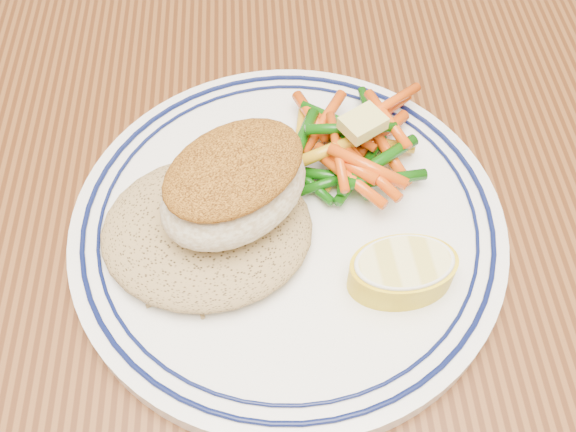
# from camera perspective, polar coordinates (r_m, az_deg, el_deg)

# --- Properties ---
(dining_table) EXTENTS (1.50, 0.90, 0.75)m
(dining_table) POSITION_cam_1_polar(r_m,az_deg,el_deg) (0.46, -4.54, -13.13)
(dining_table) COLOR #44210D
(dining_table) RESTS_ON ground
(plate) EXTENTS (0.26, 0.26, 0.02)m
(plate) POSITION_cam_1_polar(r_m,az_deg,el_deg) (0.39, -0.00, -0.88)
(plate) COLOR white
(plate) RESTS_ON dining_table
(rice_pilaf) EXTENTS (0.12, 0.11, 0.02)m
(rice_pilaf) POSITION_cam_1_polar(r_m,az_deg,el_deg) (0.37, -7.26, -0.93)
(rice_pilaf) COLOR olive
(rice_pilaf) RESTS_ON plate
(fish_fillet) EXTENTS (0.11, 0.11, 0.04)m
(fish_fillet) POSITION_cam_1_polar(r_m,az_deg,el_deg) (0.35, -4.81, 2.77)
(fish_fillet) COLOR beige
(fish_fillet) RESTS_ON rice_pilaf
(vegetable_pile) EXTENTS (0.10, 0.10, 0.03)m
(vegetable_pile) POSITION_cam_1_polar(r_m,az_deg,el_deg) (0.40, 5.65, 6.06)
(vegetable_pile) COLOR #CA9315
(vegetable_pile) RESTS_ON plate
(butter_pat) EXTENTS (0.03, 0.03, 0.01)m
(butter_pat) POSITION_cam_1_polar(r_m,az_deg,el_deg) (0.39, 6.67, 8.19)
(butter_pat) COLOR #DCD36B
(butter_pat) RESTS_ON vegetable_pile
(lemon_wedge) EXTENTS (0.06, 0.06, 0.02)m
(lemon_wedge) POSITION_cam_1_polar(r_m,az_deg,el_deg) (0.36, 10.12, -4.79)
(lemon_wedge) COLOR yellow
(lemon_wedge) RESTS_ON plate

